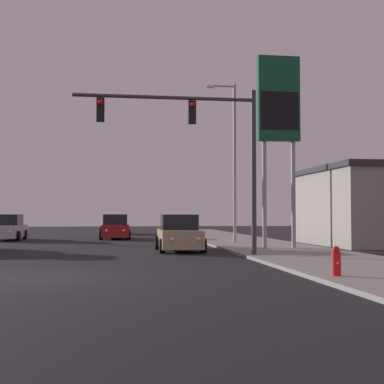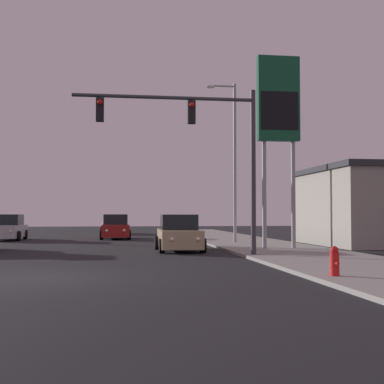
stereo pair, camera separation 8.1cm
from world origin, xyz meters
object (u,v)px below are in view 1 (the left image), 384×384
car_silver (7,228)px  traffic_light_mast (203,137)px  street_lamp (232,154)px  fire_hydrant (336,261)px  car_white (112,225)px  gas_station_sign (278,109)px  car_tan (179,234)px  car_red (115,228)px

car_silver → traffic_light_mast: bearing=124.6°
street_lamp → fire_hydrant: 17.09m
traffic_light_mast → car_white: bearing=97.8°
car_silver → gas_station_sign: gas_station_sign is taller
car_tan → fire_hydrant: 11.74m
car_white → traffic_light_mast: bearing=95.7°
traffic_light_mast → street_lamp: (3.19, 9.03, 0.40)m
car_silver → street_lamp: 15.74m
car_red → street_lamp: 10.88m
car_white → car_silver: (-6.73, -10.31, 0.00)m
car_tan → car_silver: same height
car_tan → gas_station_sign: 7.49m
car_silver → gas_station_sign: bearing=141.3°
street_lamp → fire_hydrant: street_lamp is taller
traffic_light_mast → gas_station_sign: bearing=40.5°
car_red → fire_hydrant: (5.59, -23.94, -0.27)m
car_white → car_silver: size_ratio=1.00×
car_tan → traffic_light_mast: 5.67m
fire_hydrant → traffic_light_mast: bearing=106.7°
traffic_light_mast → car_silver: bearing=123.1°
car_red → traffic_light_mast: traffic_light_mast is taller
car_tan → gas_station_sign: gas_station_sign is taller
car_white → street_lamp: size_ratio=0.48×
fire_hydrant → car_tan: bearing=103.2°
car_tan → car_white: (-3.14, 22.11, 0.00)m
street_lamp → car_red: bearing=131.1°
car_tan → street_lamp: 7.56m
car_red → gas_station_sign: gas_station_sign is taller
car_red → car_silver: bearing=5.6°
car_white → car_red: 9.61m
car_tan → street_lamp: street_lamp is taller
car_red → traffic_light_mast: size_ratio=0.60×
car_tan → car_silver: (-9.87, 11.79, 0.00)m
car_white → car_red: size_ratio=1.01×
car_silver → street_lamp: size_ratio=0.48×
traffic_light_mast → fire_hydrant: (2.22, -7.39, -4.23)m
car_red → gas_station_sign: size_ratio=0.48×
gas_station_sign → fire_hydrant: bearing=-100.2°
car_white → car_silver: same height
car_tan → car_white: bearing=-80.4°
traffic_light_mast → gas_station_sign: 5.82m
car_silver → gas_station_sign: 19.88m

